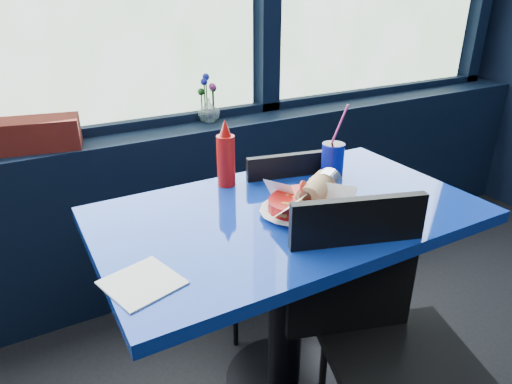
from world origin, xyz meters
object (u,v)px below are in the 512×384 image
object	(u,v)px
flower_vase	(209,108)
soda_cup	(333,160)
ketchup_bottle	(226,157)
chair_near_front	(383,330)
chair_near_back	(273,229)
food_basket	(308,200)
near_table	(288,258)

from	to	relation	value
flower_vase	soda_cup	xyz separation A→B (m)	(0.16, -0.74, -0.05)
flower_vase	ketchup_bottle	bearing A→B (deg)	-108.60
ketchup_bottle	chair_near_front	bearing A→B (deg)	-74.93
chair_near_back	ketchup_bottle	size ratio (longest dim) A/B	3.50
flower_vase	ketchup_bottle	world-z (taller)	flower_vase
soda_cup	chair_near_front	bearing A→B (deg)	-110.60
food_basket	soda_cup	world-z (taller)	soda_cup
chair_near_back	ketchup_bottle	bearing A→B (deg)	25.79
near_table	food_basket	size ratio (longest dim) A/B	3.99
near_table	flower_vase	world-z (taller)	flower_vase
flower_vase	food_basket	size ratio (longest dim) A/B	0.74
ketchup_bottle	soda_cup	xyz separation A→B (m)	(0.36, -0.13, -0.04)
near_table	ketchup_bottle	xyz separation A→B (m)	(-0.09, 0.27, 0.29)
flower_vase	soda_cup	world-z (taller)	soda_cup
ketchup_bottle	flower_vase	bearing A→B (deg)	71.40
soda_cup	chair_near_back	bearing A→B (deg)	125.63
flower_vase	chair_near_front	bearing A→B (deg)	-91.49
near_table	ketchup_bottle	distance (m)	0.41
ketchup_bottle	chair_near_back	bearing A→B (deg)	13.74
flower_vase	food_basket	distance (m)	0.92
flower_vase	soda_cup	distance (m)	0.76
chair_near_back	flower_vase	distance (m)	0.68
chair_near_back	soda_cup	world-z (taller)	soda_cup
chair_near_back	food_basket	bearing A→B (deg)	87.30
chair_near_front	flower_vase	size ratio (longest dim) A/B	3.95
chair_near_front	soda_cup	size ratio (longest dim) A/B	3.21
chair_near_back	flower_vase	xyz separation A→B (m)	(-0.03, 0.55, 0.39)
chair_near_front	chair_near_back	world-z (taller)	chair_near_front
near_table	chair_near_back	world-z (taller)	chair_near_back
flower_vase	chair_near_back	bearing A→B (deg)	-87.36
near_table	chair_near_front	xyz separation A→B (m)	(0.08, -0.37, -0.06)
chair_near_front	flower_vase	distance (m)	1.30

